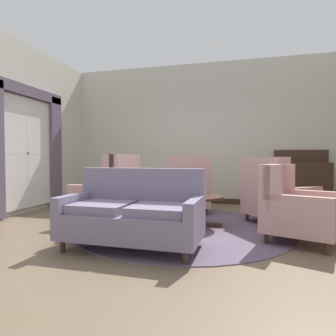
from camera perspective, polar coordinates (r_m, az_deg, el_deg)
The scene contains 15 objects.
ground at distance 4.21m, azimuth 2.09°, elevation -12.55°, with size 9.02×9.02×0.00m, color brown.
wall_back at distance 6.92m, azimuth 7.28°, elevation 6.73°, with size 6.60×0.08×3.26m, color beige.
wall_left at distance 6.37m, azimuth -25.80°, elevation 6.96°, with size 0.08×4.00×3.26m, color beige.
baseboard_back at distance 6.91m, azimuth 7.16°, elevation -6.32°, with size 6.44×0.03×0.12m, color #382319.
area_rug at distance 4.49m, azimuth 2.93°, elevation -11.54°, with size 3.21×3.21×0.01m, color #5B4C60.
window_with_curtains at distance 6.20m, azimuth -25.71°, elevation 4.12°, with size 0.12×1.92×2.38m.
coffee_table at distance 4.47m, azimuth 5.88°, elevation -6.76°, with size 0.76×0.76×0.48m.
porcelain_vase at distance 4.39m, azimuth 5.44°, elevation -3.46°, with size 0.20×0.20×0.38m.
settee at distance 3.48m, azimuth -6.78°, elevation -8.97°, with size 1.61×0.83×0.93m.
armchair_far_left at distance 4.84m, azimuth -11.11°, elevation -5.22°, with size 0.93×0.89×1.11m.
armchair_near_sideboard at distance 4.01m, azimuth 23.42°, elevation -7.30°, with size 1.04×1.01×0.97m.
armchair_foreground_right at distance 4.95m, azimuth 20.18°, elevation -5.33°, with size 1.22×1.21×1.07m.
armchair_beside_settee at distance 5.59m, azimuth 3.82°, elevation -4.30°, with size 1.00×1.09×1.09m.
side_table at distance 4.60m, azimuth 20.22°, elevation -5.96°, with size 0.45×0.45×0.72m.
sideboard at distance 6.67m, azimuth 24.75°, elevation -2.59°, with size 1.07×0.41×1.23m.
Camera 1 is at (0.88, -3.98, 1.06)m, focal length 31.12 mm.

